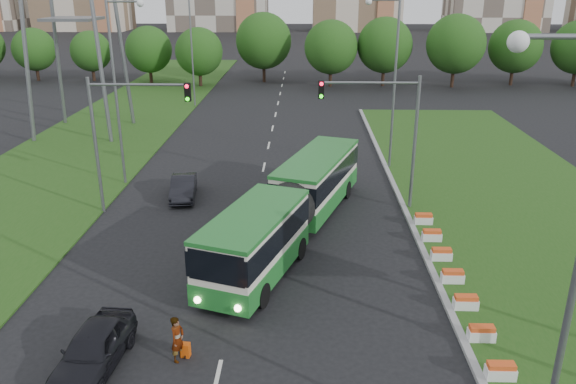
{
  "coord_description": "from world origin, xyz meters",
  "views": [
    {
      "loc": [
        -0.11,
        -21.76,
        12.79
      ],
      "look_at": [
        -0.86,
        5.69,
        2.6
      ],
      "focal_mm": 35.0,
      "sensor_mm": 36.0,
      "label": 1
    }
  ],
  "objects_px": {
    "articulated_bus": "(288,205)",
    "pedestrian": "(177,339)",
    "car_left_far": "(183,187)",
    "shopping_trolley": "(186,350)",
    "traffic_mast_median": "(388,122)",
    "traffic_mast_left": "(121,124)",
    "car_left_near": "(94,349)"
  },
  "relations": [
    {
      "from": "traffic_mast_median",
      "to": "articulated_bus",
      "type": "xyz_separation_m",
      "value": [
        -5.66,
        -4.05,
        -3.58
      ]
    },
    {
      "from": "traffic_mast_left",
      "to": "pedestrian",
      "type": "relative_size",
      "value": 4.53
    },
    {
      "from": "traffic_mast_left",
      "to": "articulated_bus",
      "type": "height_order",
      "value": "traffic_mast_left"
    },
    {
      "from": "car_left_near",
      "to": "car_left_far",
      "type": "bearing_deg",
      "value": 95.54
    },
    {
      "from": "pedestrian",
      "to": "articulated_bus",
      "type": "bearing_deg",
      "value": 1.84
    },
    {
      "from": "articulated_bus",
      "to": "shopping_trolley",
      "type": "bearing_deg",
      "value": -89.0
    },
    {
      "from": "traffic_mast_median",
      "to": "pedestrian",
      "type": "xyz_separation_m",
      "value": [
        -9.31,
        -14.91,
        -4.47
      ]
    },
    {
      "from": "articulated_bus",
      "to": "car_left_near",
      "type": "xyz_separation_m",
      "value": [
        -6.52,
        -11.35,
        -1.0
      ]
    },
    {
      "from": "traffic_mast_median",
      "to": "shopping_trolley",
      "type": "height_order",
      "value": "traffic_mast_median"
    },
    {
      "from": "car_left_far",
      "to": "pedestrian",
      "type": "bearing_deg",
      "value": -86.54
    },
    {
      "from": "traffic_mast_median",
      "to": "pedestrian",
      "type": "distance_m",
      "value": 18.14
    },
    {
      "from": "articulated_bus",
      "to": "pedestrian",
      "type": "relative_size",
      "value": 9.92
    },
    {
      "from": "traffic_mast_left",
      "to": "articulated_bus",
      "type": "relative_size",
      "value": 0.46
    },
    {
      "from": "car_left_near",
      "to": "shopping_trolley",
      "type": "relative_size",
      "value": 8.28
    },
    {
      "from": "car_left_far",
      "to": "traffic_mast_median",
      "type": "bearing_deg",
      "value": -14.29
    },
    {
      "from": "car_left_near",
      "to": "articulated_bus",
      "type": "bearing_deg",
      "value": 64.75
    },
    {
      "from": "shopping_trolley",
      "to": "car_left_far",
      "type": "bearing_deg",
      "value": 108.8
    },
    {
      "from": "shopping_trolley",
      "to": "traffic_mast_median",
      "type": "bearing_deg",
      "value": 65.4
    },
    {
      "from": "articulated_bus",
      "to": "pedestrian",
      "type": "xyz_separation_m",
      "value": [
        -3.65,
        -10.86,
        -0.88
      ]
    },
    {
      "from": "traffic_mast_median",
      "to": "car_left_far",
      "type": "bearing_deg",
      "value": 173.08
    },
    {
      "from": "pedestrian",
      "to": "traffic_mast_median",
      "type": "bearing_deg",
      "value": -11.56
    },
    {
      "from": "car_left_near",
      "to": "shopping_trolley",
      "type": "bearing_deg",
      "value": 17.21
    },
    {
      "from": "traffic_mast_left",
      "to": "car_left_far",
      "type": "distance_m",
      "value": 5.94
    },
    {
      "from": "pedestrian",
      "to": "shopping_trolley",
      "type": "bearing_deg",
      "value": -26.76
    },
    {
      "from": "traffic_mast_median",
      "to": "pedestrian",
      "type": "height_order",
      "value": "traffic_mast_median"
    },
    {
      "from": "traffic_mast_median",
      "to": "articulated_bus",
      "type": "relative_size",
      "value": 0.46
    },
    {
      "from": "car_left_near",
      "to": "pedestrian",
      "type": "relative_size",
      "value": 2.56
    },
    {
      "from": "traffic_mast_median",
      "to": "pedestrian",
      "type": "relative_size",
      "value": 4.53
    },
    {
      "from": "car_left_far",
      "to": "traffic_mast_left",
      "type": "bearing_deg",
      "value": -144.52
    },
    {
      "from": "articulated_bus",
      "to": "car_left_far",
      "type": "height_order",
      "value": "articulated_bus"
    },
    {
      "from": "traffic_mast_median",
      "to": "car_left_far",
      "type": "xyz_separation_m",
      "value": [
        -12.45,
        1.51,
        -4.65
      ]
    },
    {
      "from": "traffic_mast_median",
      "to": "car_left_far",
      "type": "height_order",
      "value": "traffic_mast_median"
    }
  ]
}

